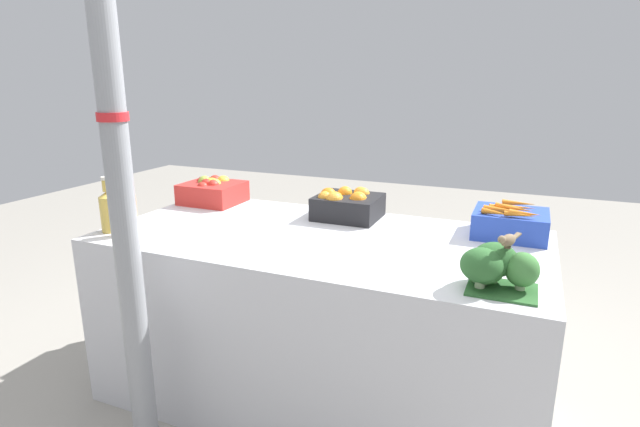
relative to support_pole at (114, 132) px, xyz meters
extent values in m
plane|color=gray|center=(0.47, 0.67, -1.30)|extent=(10.00, 10.00, 0.00)
cube|color=silver|center=(0.47, 0.67, -0.90)|extent=(1.94, 0.96, 0.80)
cylinder|color=gray|center=(0.00, 0.00, 0.00)|extent=(0.09, 0.09, 2.60)
cylinder|color=red|center=(0.00, 0.00, 0.05)|extent=(0.10, 0.10, 0.03)
cube|color=red|center=(-0.32, 0.98, -0.44)|extent=(0.31, 0.28, 0.11)
sphere|color=red|center=(-0.36, 1.06, -0.39)|extent=(0.07, 0.07, 0.07)
sphere|color=gold|center=(-0.32, 0.98, -0.39)|extent=(0.08, 0.08, 0.08)
sphere|color=red|center=(-0.41, 1.02, -0.40)|extent=(0.08, 0.08, 0.08)
sphere|color=red|center=(-0.34, 0.96, -0.39)|extent=(0.06, 0.06, 0.06)
sphere|color=gold|center=(-0.31, 1.08, -0.40)|extent=(0.08, 0.08, 0.08)
sphere|color=#9EBC42|center=(-0.30, 0.98, -0.39)|extent=(0.07, 0.07, 0.07)
sphere|color=red|center=(-0.29, 0.95, -0.40)|extent=(0.07, 0.07, 0.07)
sphere|color=#9EBC42|center=(-0.37, 0.99, -0.39)|extent=(0.07, 0.07, 0.07)
sphere|color=red|center=(-0.33, 0.91, -0.40)|extent=(0.06, 0.06, 0.06)
cube|color=black|center=(0.48, 0.98, -0.44)|extent=(0.31, 0.28, 0.11)
sphere|color=orange|center=(0.44, 0.92, -0.40)|extent=(0.08, 0.08, 0.08)
sphere|color=orange|center=(0.53, 1.06, -0.39)|extent=(0.07, 0.07, 0.07)
sphere|color=orange|center=(0.45, 1.03, -0.39)|extent=(0.08, 0.08, 0.08)
sphere|color=orange|center=(0.54, 0.95, -0.40)|extent=(0.08, 0.08, 0.08)
sphere|color=orange|center=(0.51, 1.08, -0.39)|extent=(0.07, 0.07, 0.07)
sphere|color=orange|center=(0.39, 0.91, -0.39)|extent=(0.07, 0.07, 0.07)
sphere|color=orange|center=(0.44, 0.90, -0.39)|extent=(0.08, 0.08, 0.08)
sphere|color=orange|center=(0.54, 0.97, -0.40)|extent=(0.09, 0.09, 0.09)
sphere|color=orange|center=(0.39, 0.95, -0.39)|extent=(0.08, 0.08, 0.08)
cube|color=#2847B7|center=(1.24, 0.98, -0.44)|extent=(0.31, 0.28, 0.11)
cone|color=orange|center=(1.21, 0.94, -0.37)|extent=(0.17, 0.04, 0.03)
cone|color=orange|center=(1.22, 0.99, -0.37)|extent=(0.16, 0.07, 0.03)
cone|color=orange|center=(1.25, 0.95, -0.36)|extent=(0.16, 0.07, 0.03)
cone|color=orange|center=(1.26, 1.02, -0.38)|extent=(0.16, 0.05, 0.03)
cone|color=orange|center=(1.28, 0.88, -0.37)|extent=(0.13, 0.03, 0.02)
cone|color=orange|center=(1.27, 1.07, -0.37)|extent=(0.14, 0.04, 0.03)
cone|color=orange|center=(1.30, 0.88, -0.37)|extent=(0.12, 0.03, 0.03)
cone|color=orange|center=(1.25, 0.93, -0.38)|extent=(0.16, 0.05, 0.02)
cone|color=orange|center=(1.18, 0.88, -0.37)|extent=(0.12, 0.06, 0.03)
cube|color=#2D602D|center=(1.25, 0.35, -0.50)|extent=(0.22, 0.18, 0.01)
ellipsoid|color=#2D602D|center=(1.22, 0.39, -0.41)|extent=(0.15, 0.15, 0.11)
cylinder|color=#B2C693|center=(1.22, 0.39, -0.48)|extent=(0.03, 0.03, 0.02)
ellipsoid|color=#427F3D|center=(1.19, 0.36, -0.43)|extent=(0.14, 0.14, 0.11)
cylinder|color=#B2C693|center=(1.19, 0.36, -0.48)|extent=(0.03, 0.03, 0.02)
ellipsoid|color=#427F3D|center=(1.30, 0.36, -0.42)|extent=(0.11, 0.11, 0.11)
cylinder|color=#B2C693|center=(1.30, 0.36, -0.48)|extent=(0.03, 0.03, 0.02)
ellipsoid|color=#2D602D|center=(1.18, 0.33, -0.41)|extent=(0.14, 0.14, 0.11)
cylinder|color=#B2C693|center=(1.18, 0.33, -0.48)|extent=(0.03, 0.03, 0.02)
cylinder|color=gold|center=(-0.43, 0.35, -0.42)|extent=(0.08, 0.08, 0.16)
cone|color=gold|center=(-0.43, 0.35, -0.33)|extent=(0.08, 0.08, 0.03)
cylinder|color=gold|center=(-0.43, 0.35, -0.29)|extent=(0.04, 0.04, 0.05)
cylinder|color=silver|center=(-0.43, 0.35, -0.25)|extent=(0.04, 0.04, 0.01)
cylinder|color=gold|center=(-0.31, 0.35, -0.41)|extent=(0.06, 0.06, 0.18)
cone|color=gold|center=(-0.31, 0.35, -0.31)|extent=(0.06, 0.06, 0.03)
cylinder|color=gold|center=(-0.31, 0.35, -0.27)|extent=(0.03, 0.03, 0.05)
cylinder|color=gold|center=(-0.31, 0.35, -0.24)|extent=(0.03, 0.03, 0.01)
cube|color=#4C3D2D|center=(1.25, 0.36, -0.35)|extent=(0.02, 0.02, 0.01)
ellipsoid|color=#7A664C|center=(1.25, 0.36, -0.33)|extent=(0.06, 0.08, 0.04)
sphere|color=#897556|center=(1.24, 0.32, -0.32)|extent=(0.03, 0.03, 0.03)
cone|color=#4C3D28|center=(1.23, 0.31, -0.32)|extent=(0.01, 0.02, 0.01)
cube|color=#7A664C|center=(1.28, 0.41, -0.32)|extent=(0.03, 0.04, 0.01)
camera|label=1|loc=(1.29, -1.28, 0.17)|focal=28.00mm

